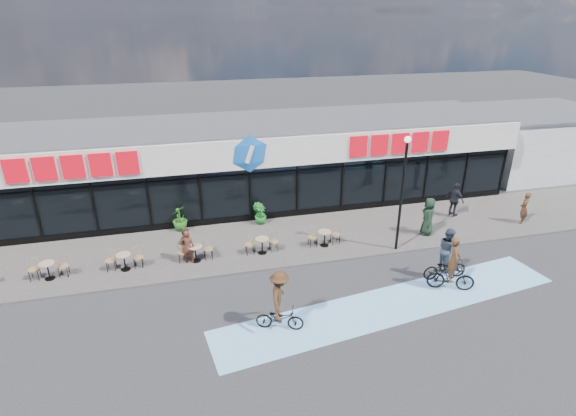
{
  "coord_description": "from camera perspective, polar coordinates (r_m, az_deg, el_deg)",
  "views": [
    {
      "loc": [
        -3.25,
        -14.2,
        10.21
      ],
      "look_at": [
        1.14,
        3.5,
        2.17
      ],
      "focal_mm": 28.0,
      "sensor_mm": 36.0,
      "label": 1
    }
  ],
  "objects": [
    {
      "name": "potted_plant_right",
      "position": [
        23.06,
        -3.52,
        -0.78
      ],
      "size": [
        0.84,
        0.84,
        1.07
      ],
      "primitive_type": "imported",
      "rotation": [
        0.0,
        0.0,
        0.67
      ],
      "color": "#1B6122",
      "rests_on": "sidewalk"
    },
    {
      "name": "pedestrian_c",
      "position": [
        25.99,
        27.81,
        0.01
      ],
      "size": [
        0.72,
        0.7,
        1.67
      ],
      "primitive_type": "imported",
      "rotation": [
        0.0,
        0.0,
        3.86
      ],
      "color": "#4E301B",
      "rests_on": "sidewalk"
    },
    {
      "name": "cyclist_b",
      "position": [
        19.53,
        19.45,
        -6.08
      ],
      "size": [
        1.89,
        0.93,
        2.3
      ],
      "color": "black",
      "rests_on": "ground"
    },
    {
      "name": "building",
      "position": [
        25.59,
        -5.98,
        5.75
      ],
      "size": [
        30.6,
        6.57,
        4.75
      ],
      "color": "black",
      "rests_on": "ground"
    },
    {
      "name": "potted_plant_mid",
      "position": [
        23.22,
        -3.68,
        -0.61
      ],
      "size": [
        0.69,
        0.61,
        1.07
      ],
      "primitive_type": "imported",
      "rotation": [
        0.0,
        0.0,
        2.88
      ],
      "color": "#1D661E",
      "rests_on": "sidewalk"
    },
    {
      "name": "bistro_set_5",
      "position": [
        21.07,
        4.6,
        -3.56
      ],
      "size": [
        1.54,
        0.62,
        0.9
      ],
      "color": "tan",
      "rests_on": "sidewalk"
    },
    {
      "name": "potted_plant_left",
      "position": [
        22.97,
        -13.58,
        -1.27
      ],
      "size": [
        0.99,
        0.99,
        1.28
      ],
      "primitive_type": "imported",
      "rotation": [
        0.0,
        0.0,
        4.12
      ],
      "color": "#245A19",
      "rests_on": "sidewalk"
    },
    {
      "name": "bistro_set_3",
      "position": [
        20.16,
        -11.68,
        -5.36
      ],
      "size": [
        1.54,
        0.62,
        0.9
      ],
      "color": "tan",
      "rests_on": "sidewalk"
    },
    {
      "name": "cyclist_c",
      "position": [
        15.65,
        -1.07,
        -12.09
      ],
      "size": [
        1.78,
        1.36,
        2.3
      ],
      "color": "black",
      "rests_on": "ground"
    },
    {
      "name": "ground",
      "position": [
        17.79,
        -0.86,
        -11.23
      ],
      "size": [
        120.0,
        120.0,
        0.0
      ],
      "primitive_type": "plane",
      "color": "#28282B",
      "rests_on": "ground"
    },
    {
      "name": "bistro_set_1",
      "position": [
        20.95,
        -28.14,
        -6.73
      ],
      "size": [
        1.54,
        0.62,
        0.9
      ],
      "color": "tan",
      "rests_on": "sidewalk"
    },
    {
      "name": "bistro_set_2",
      "position": [
        20.34,
        -20.06,
        -6.12
      ],
      "size": [
        1.54,
        0.62,
        0.9
      ],
      "color": "tan",
      "rests_on": "sidewalk"
    },
    {
      "name": "patron_left",
      "position": [
        19.9,
        -12.61,
        -4.81
      ],
      "size": [
        0.63,
        0.47,
        1.55
      ],
      "primitive_type": "imported",
      "rotation": [
        0.0,
        0.0,
        2.95
      ],
      "color": "#4F281C",
      "rests_on": "sidewalk"
    },
    {
      "name": "neighbour_building",
      "position": [
        35.57,
        28.81,
        7.63
      ],
      "size": [
        9.2,
        7.2,
        4.11
      ],
      "color": "silver",
      "rests_on": "ground"
    },
    {
      "name": "bistro_set_4",
      "position": [
        20.4,
        -3.35,
        -4.48
      ],
      "size": [
        1.54,
        0.62,
        0.9
      ],
      "color": "tan",
      "rests_on": "sidewalk"
    },
    {
      "name": "sidewalk",
      "position": [
        21.53,
        -3.59,
        -4.41
      ],
      "size": [
        44.0,
        5.0,
        0.1
      ],
      "primitive_type": "cube",
      "color": "#554F4B",
      "rests_on": "ground"
    },
    {
      "name": "bike_lane",
      "position": [
        17.83,
        13.19,
        -11.84
      ],
      "size": [
        14.17,
        4.13,
        0.01
      ],
      "primitive_type": "cube",
      "rotation": [
        0.0,
        0.0,
        0.14
      ],
      "color": "#7AB5E8",
      "rests_on": "ground"
    },
    {
      "name": "cyclist_a",
      "position": [
        18.89,
        20.1,
        -7.52
      ],
      "size": [
        1.89,
        1.21,
        2.33
      ],
      "color": "black",
      "rests_on": "ground"
    },
    {
      "name": "patron_right",
      "position": [
        20.16,
        -12.87,
        -4.47
      ],
      "size": [
        0.89,
        0.79,
        1.53
      ],
      "primitive_type": "imported",
      "rotation": [
        0.0,
        0.0,
        2.81
      ],
      "color": "#513129",
      "rests_on": "sidewalk"
    },
    {
      "name": "lamp_post",
      "position": [
        20.14,
        14.37,
        2.83
      ],
      "size": [
        0.28,
        0.28,
        5.33
      ],
      "color": "black",
      "rests_on": "sidewalk"
    },
    {
      "name": "pedestrian_a",
      "position": [
        22.83,
        17.39,
        -1.01
      ],
      "size": [
        0.91,
        1.09,
        1.9
      ],
      "primitive_type": "imported",
      "rotation": [
        0.0,
        0.0,
        -1.96
      ],
      "color": "black",
      "rests_on": "sidewalk"
    },
    {
      "name": "pedestrian_b",
      "position": [
        25.36,
        20.43,
        1.03
      ],
      "size": [
        0.77,
        1.18,
        1.87
      ],
      "primitive_type": "imported",
      "rotation": [
        0.0,
        0.0,
        1.89
      ],
      "color": "black",
      "rests_on": "sidewalk"
    }
  ]
}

